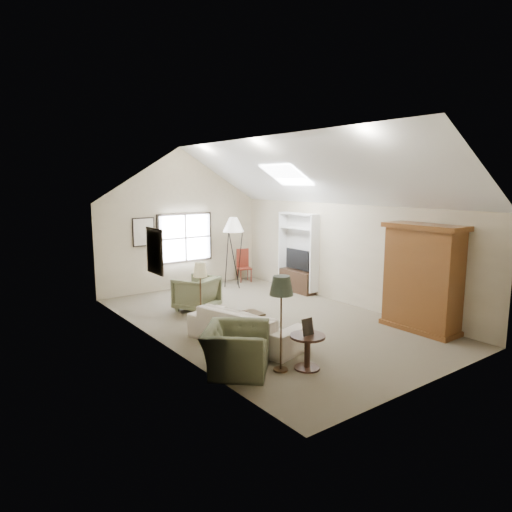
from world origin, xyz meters
TOP-DOWN VIEW (x-y plane):
  - room_shell at (0.00, 0.00)m, footprint 5.01×8.01m
  - window at (0.10, 3.96)m, footprint 1.72×0.08m
  - skylight at (1.30, 0.90)m, footprint 0.80×1.20m
  - wall_art at (-1.88, 1.94)m, footprint 1.97×3.71m
  - armoire at (2.18, -2.40)m, footprint 0.60×1.50m
  - tv_alcove at (2.34, 1.60)m, footprint 0.32×1.30m
  - media_console at (2.32, 1.60)m, footprint 0.34×1.18m
  - tv_panel at (2.32, 1.60)m, footprint 0.05×0.90m
  - sofa at (-1.19, -0.88)m, footprint 1.49×2.47m
  - armchair_near at (-2.07, -1.85)m, footprint 1.50×1.51m
  - armchair_far at (-0.84, 1.66)m, footprint 1.18×1.19m
  - coffee_table at (-0.96, -0.45)m, footprint 0.84×0.49m
  - bowl at (-0.96, -0.45)m, footprint 0.21×0.21m
  - side_table at (-1.09, -2.48)m, footprint 0.71×0.71m
  - side_chair at (1.89, 3.56)m, footprint 0.49×0.49m
  - tripod_lamp at (1.21, 3.12)m, footprint 0.80×0.80m
  - dark_lamp at (-1.49, -2.28)m, footprint 0.48×0.48m
  - tan_lamp at (-1.49, 0.32)m, footprint 0.36×0.36m

SIDE VIEW (x-z plane):
  - coffee_table at x=-0.96m, z-range 0.00..0.42m
  - side_table at x=-1.09m, z-range 0.00..0.58m
  - media_console at x=2.32m, z-range 0.00..0.60m
  - sofa at x=-1.19m, z-range 0.00..0.67m
  - armchair_near at x=-2.07m, z-range 0.00..0.74m
  - armchair_far at x=-0.84m, z-range 0.00..0.82m
  - bowl at x=-0.96m, z-range 0.42..0.47m
  - side_chair at x=1.89m, z-range 0.00..1.00m
  - tan_lamp at x=-1.49m, z-range 0.00..1.45m
  - dark_lamp at x=-1.49m, z-range 0.00..1.61m
  - tv_panel at x=2.32m, z-range 0.65..1.20m
  - tripod_lamp at x=1.21m, z-range 0.00..2.08m
  - armoire at x=2.18m, z-range 0.00..2.20m
  - tv_alcove at x=2.34m, z-range 0.10..2.20m
  - window at x=0.10m, z-range 0.74..2.16m
  - wall_art at x=-1.88m, z-range 1.29..2.17m
  - room_shell at x=0.00m, z-range 1.21..5.21m
  - skylight at x=1.30m, z-range 2.96..3.48m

